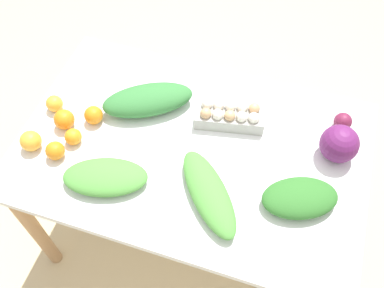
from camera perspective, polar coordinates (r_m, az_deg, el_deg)
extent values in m
plane|color=#C6B289|center=(2.31, 0.00, -10.99)|extent=(8.00, 8.00, 0.00)
cube|color=silver|center=(1.65, 0.00, -0.68)|extent=(1.33, 0.87, 0.03)
cylinder|color=tan|center=(2.18, 18.51, -2.53)|extent=(0.06, 0.06, 0.73)
cylinder|color=tan|center=(2.33, -11.43, 5.26)|extent=(0.06, 0.06, 0.73)
cylinder|color=tan|center=(2.03, -20.23, -10.58)|extent=(0.06, 0.06, 0.73)
sphere|color=#601E5B|center=(1.65, 19.05, 0.03)|extent=(0.14, 0.14, 0.14)
cube|color=#A8A8A3|center=(1.69, 5.01, 3.54)|extent=(0.29, 0.16, 0.06)
sphere|color=tan|center=(1.65, 1.86, 4.10)|extent=(0.04, 0.04, 0.04)
sphere|color=white|center=(1.65, 3.46, 3.95)|extent=(0.04, 0.04, 0.04)
sphere|color=tan|center=(1.65, 5.06, 3.79)|extent=(0.04, 0.04, 0.04)
sphere|color=white|center=(1.65, 6.65, 3.63)|extent=(0.04, 0.04, 0.04)
sphere|color=white|center=(1.65, 8.25, 3.47)|extent=(0.04, 0.04, 0.04)
sphere|color=white|center=(1.68, 2.03, 5.38)|extent=(0.04, 0.04, 0.04)
sphere|color=white|center=(1.68, 3.60, 5.22)|extent=(0.04, 0.04, 0.04)
sphere|color=white|center=(1.68, 5.17, 5.07)|extent=(0.04, 0.04, 0.04)
sphere|color=white|center=(1.68, 6.74, 4.91)|extent=(0.04, 0.04, 0.04)
sphere|color=tan|center=(1.68, 8.31, 4.75)|extent=(0.04, 0.04, 0.04)
ellipsoid|color=#4C933D|center=(1.56, -11.48, -4.35)|extent=(0.34, 0.24, 0.06)
ellipsoid|color=#337538|center=(1.73, -5.90, 5.86)|extent=(0.39, 0.32, 0.10)
ellipsoid|color=#4C933D|center=(1.50, 2.25, -6.55)|extent=(0.33, 0.37, 0.07)
ellipsoid|color=#2D6B28|center=(1.53, 14.18, -6.99)|extent=(0.31, 0.26, 0.07)
sphere|color=maroon|center=(1.77, 19.47, 2.85)|extent=(0.07, 0.07, 0.07)
sphere|color=orange|center=(1.67, -17.78, -0.86)|extent=(0.07, 0.07, 0.07)
sphere|color=orange|center=(1.74, -16.68, 3.16)|extent=(0.08, 0.08, 0.08)
sphere|color=#F9A833|center=(1.72, -20.71, 0.39)|extent=(0.08, 0.08, 0.08)
sphere|color=orange|center=(1.69, -15.56, 0.94)|extent=(0.07, 0.07, 0.07)
sphere|color=orange|center=(1.73, -12.99, 3.78)|extent=(0.07, 0.07, 0.07)
sphere|color=#F9A833|center=(1.81, -17.87, 5.16)|extent=(0.07, 0.07, 0.07)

